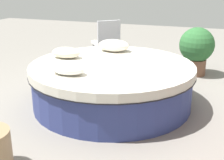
# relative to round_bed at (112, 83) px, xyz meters

# --- Properties ---
(ground_plane) EXTENTS (16.00, 16.00, 0.00)m
(ground_plane) POSITION_rel_round_bed_xyz_m (0.00, 0.00, -0.33)
(ground_plane) COLOR gray
(round_bed) EXTENTS (2.48, 2.48, 0.64)m
(round_bed) POSITION_rel_round_bed_xyz_m (0.00, 0.00, 0.00)
(round_bed) COLOR navy
(round_bed) RESTS_ON ground_plane
(throw_pillow_0) EXTENTS (0.55, 0.37, 0.20)m
(throw_pillow_0) POSITION_rel_round_bed_xyz_m (0.24, -0.77, 0.41)
(throw_pillow_0) COLOR silver
(throw_pillow_0) RESTS_ON round_bed
(throw_pillow_1) EXTENTS (0.47, 0.31, 0.17)m
(throw_pillow_1) POSITION_rel_round_bed_xyz_m (0.81, -0.09, 0.40)
(throw_pillow_1) COLOR beige
(throw_pillow_1) RESTS_ON round_bed
(throw_pillow_2) EXTENTS (0.47, 0.28, 0.15)m
(throw_pillow_2) POSITION_rel_round_bed_xyz_m (0.38, 0.68, 0.39)
(throw_pillow_2) COLOR white
(throw_pillow_2) RESTS_ON round_bed
(patio_chair) EXTENTS (0.72, 0.72, 0.98)m
(patio_chair) POSITION_rel_round_bed_xyz_m (0.87, -2.14, 0.23)
(patio_chair) COLOR #B7B7BC
(patio_chair) RESTS_ON ground_plane
(planter) EXTENTS (0.68, 0.68, 0.95)m
(planter) POSITION_rel_round_bed_xyz_m (-1.08, -1.95, 0.21)
(planter) COLOR brown
(planter) RESTS_ON ground_plane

